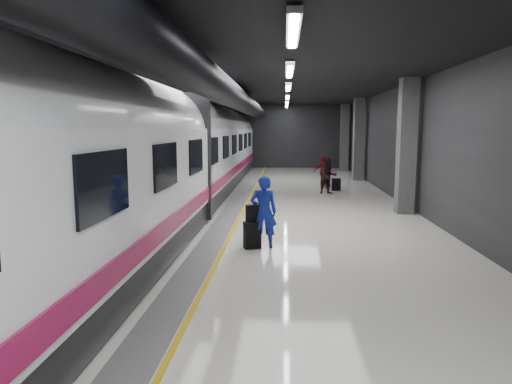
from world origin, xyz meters
name	(u,v)px	position (x,y,z in m)	size (l,w,h in m)	color
ground	(268,223)	(0.00, 0.00, 0.00)	(40.00, 40.00, 0.00)	white
platform_hall	(260,107)	(-0.29, 0.96, 3.54)	(10.02, 40.02, 4.51)	black
train	(161,155)	(-3.25, 0.00, 2.07)	(3.05, 38.00, 4.05)	black
traveler_main	(264,212)	(-0.01, -2.82, 0.87)	(0.64, 0.42, 1.75)	#1739B1
suitcase_main	(252,235)	(-0.28, -2.90, 0.32)	(0.39, 0.25, 0.64)	black
shoulder_bag	(253,213)	(-0.27, -2.86, 0.84)	(0.31, 0.16, 0.41)	black
traveler_far_a	(328,176)	(2.41, 6.45, 0.78)	(0.76, 0.59, 1.57)	black
traveler_far_b	(324,172)	(2.38, 8.42, 0.79)	(0.93, 0.39, 1.59)	maroon
suitcase_far	(336,184)	(2.89, 7.63, 0.28)	(0.38, 0.25, 0.56)	black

